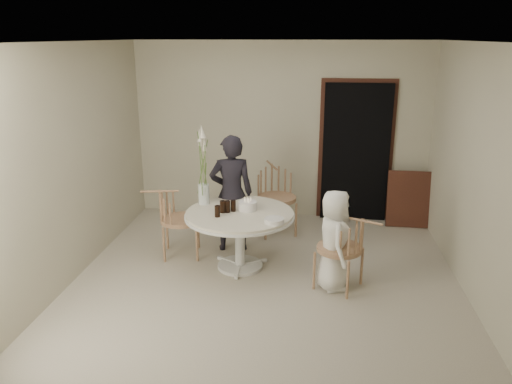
# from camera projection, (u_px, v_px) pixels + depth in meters

# --- Properties ---
(ground) EXTENTS (4.50, 4.50, 0.00)m
(ground) POSITION_uv_depth(u_px,v_px,m) (266.00, 278.00, 5.95)
(ground) COLOR #BEB5A2
(ground) RESTS_ON ground
(room_shell) EXTENTS (4.50, 4.50, 4.50)m
(room_shell) POSITION_uv_depth(u_px,v_px,m) (267.00, 144.00, 5.46)
(room_shell) COLOR white
(room_shell) RESTS_ON ground
(doorway) EXTENTS (1.00, 0.10, 2.10)m
(doorway) POSITION_uv_depth(u_px,v_px,m) (356.00, 153.00, 7.58)
(doorway) COLOR black
(doorway) RESTS_ON ground
(door_trim) EXTENTS (1.12, 0.03, 2.22)m
(door_trim) POSITION_uv_depth(u_px,v_px,m) (356.00, 149.00, 7.60)
(door_trim) COLOR #50231B
(door_trim) RESTS_ON ground
(table) EXTENTS (1.33, 1.33, 0.73)m
(table) POSITION_uv_depth(u_px,v_px,m) (240.00, 221.00, 6.04)
(table) COLOR silver
(table) RESTS_ON ground
(picture_frame) EXTENTS (0.64, 0.21, 0.84)m
(picture_frame) POSITION_uv_depth(u_px,v_px,m) (409.00, 199.00, 7.45)
(picture_frame) COLOR #50231B
(picture_frame) RESTS_ON ground
(chair_far) EXTENTS (0.67, 0.69, 0.97)m
(chair_far) POSITION_uv_depth(u_px,v_px,m) (274.00, 189.00, 7.25)
(chair_far) COLOR tan
(chair_far) RESTS_ON ground
(chair_right) EXTENTS (0.65, 0.63, 0.88)m
(chair_right) POSITION_uv_depth(u_px,v_px,m) (350.00, 243.00, 5.50)
(chair_right) COLOR tan
(chair_right) RESTS_ON ground
(chair_left) EXTENTS (0.59, 0.56, 0.90)m
(chair_left) POSITION_uv_depth(u_px,v_px,m) (171.00, 213.00, 6.39)
(chair_left) COLOR tan
(chair_left) RESTS_ON ground
(girl) EXTENTS (0.64, 0.49, 1.56)m
(girl) POSITION_uv_depth(u_px,v_px,m) (231.00, 193.00, 6.54)
(girl) COLOR black
(girl) RESTS_ON ground
(boy) EXTENTS (0.46, 0.62, 1.16)m
(boy) POSITION_uv_depth(u_px,v_px,m) (334.00, 240.00, 5.55)
(boy) COLOR white
(boy) RESTS_ON ground
(birthday_cake) EXTENTS (0.23, 0.23, 0.16)m
(birthday_cake) POSITION_uv_depth(u_px,v_px,m) (248.00, 206.00, 6.06)
(birthday_cake) COLOR white
(birthday_cake) RESTS_ON table
(cola_tumbler_a) EXTENTS (0.09, 0.09, 0.14)m
(cola_tumbler_a) POSITION_uv_depth(u_px,v_px,m) (227.00, 207.00, 5.97)
(cola_tumbler_a) COLOR black
(cola_tumbler_a) RESTS_ON table
(cola_tumbler_b) EXTENTS (0.08, 0.08, 0.14)m
(cola_tumbler_b) POSITION_uv_depth(u_px,v_px,m) (217.00, 211.00, 5.82)
(cola_tumbler_b) COLOR black
(cola_tumbler_b) RESTS_ON table
(cola_tumbler_c) EXTENTS (0.08, 0.08, 0.15)m
(cola_tumbler_c) POSITION_uv_depth(u_px,v_px,m) (223.00, 207.00, 5.96)
(cola_tumbler_c) COLOR black
(cola_tumbler_c) RESTS_ON table
(cola_tumbler_d) EXTENTS (0.08, 0.08, 0.14)m
(cola_tumbler_d) POSITION_uv_depth(u_px,v_px,m) (233.00, 206.00, 6.01)
(cola_tumbler_d) COLOR black
(cola_tumbler_d) RESTS_ON table
(plate_stack) EXTENTS (0.26, 0.26, 0.06)m
(plate_stack) POSITION_uv_depth(u_px,v_px,m) (274.00, 221.00, 5.64)
(plate_stack) COLOR silver
(plate_stack) RESTS_ON table
(flower_vase) EXTENTS (0.14, 0.14, 1.02)m
(flower_vase) POSITION_uv_depth(u_px,v_px,m) (203.00, 174.00, 6.18)
(flower_vase) COLOR silver
(flower_vase) RESTS_ON table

